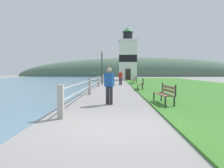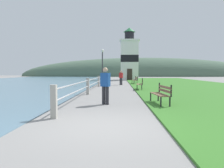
% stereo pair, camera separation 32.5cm
% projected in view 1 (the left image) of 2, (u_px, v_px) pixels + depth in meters
% --- Properties ---
extents(ground_plane, '(160.00, 160.00, 0.00)m').
position_uv_depth(ground_plane, '(110.00, 127.00, 5.81)').
color(ground_plane, gray).
extents(grass_verge, '(12.00, 53.04, 0.06)m').
position_uv_depth(grass_verge, '(187.00, 85.00, 23.30)').
color(grass_verge, '#387528').
rests_on(grass_verge, ground_plane).
extents(seawall_railing, '(0.18, 29.23, 1.06)m').
position_uv_depth(seawall_railing, '(99.00, 80.00, 21.30)').
color(seawall_railing, '#A8A399').
rests_on(seawall_railing, ground_plane).
extents(park_bench_near, '(0.64, 1.82, 0.94)m').
position_uv_depth(park_bench_near, '(165.00, 93.00, 9.69)').
color(park_bench_near, brown).
rests_on(park_bench_near, ground_plane).
extents(park_bench_midway, '(0.62, 1.72, 0.94)m').
position_uv_depth(park_bench_midway, '(141.00, 83.00, 17.54)').
color(park_bench_midway, brown).
rests_on(park_bench_midway, ground_plane).
extents(park_bench_far, '(0.58, 1.94, 0.94)m').
position_uv_depth(park_bench_far, '(134.00, 79.00, 26.26)').
color(park_bench_far, brown).
rests_on(park_bench_far, ground_plane).
extents(lighthouse, '(3.53, 3.53, 9.37)m').
position_uv_depth(lighthouse, '(128.00, 57.00, 39.30)').
color(lighthouse, white).
rests_on(lighthouse, ground_plane).
extents(person_strolling, '(0.46, 0.38, 1.66)m').
position_uv_depth(person_strolling, '(109.00, 84.00, 9.75)').
color(person_strolling, '#28282D').
rests_on(person_strolling, ground_plane).
extents(person_by_railing, '(0.44, 0.36, 1.60)m').
position_uv_depth(person_by_railing, '(121.00, 77.00, 24.15)').
color(person_by_railing, '#28282D').
rests_on(person_by_railing, ground_plane).
extents(lamp_post, '(0.36, 0.36, 3.96)m').
position_uv_depth(lamp_post, '(102.00, 60.00, 23.97)').
color(lamp_post, '#333338').
rests_on(lamp_post, ground_plane).
extents(distant_hillside, '(80.00, 16.00, 12.00)m').
position_uv_depth(distant_hillside, '(140.00, 76.00, 70.89)').
color(distant_hillside, '#4C6651').
rests_on(distant_hillside, ground_plane).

